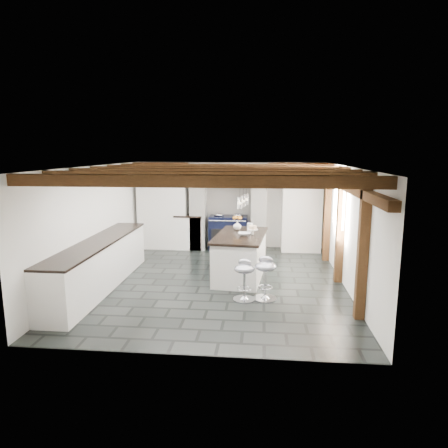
# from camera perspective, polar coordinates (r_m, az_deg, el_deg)

# --- Properties ---
(ground) EXTENTS (6.00, 6.00, 0.00)m
(ground) POSITION_cam_1_polar(r_m,az_deg,el_deg) (8.15, -0.98, -8.12)
(ground) COLOR black
(ground) RESTS_ON ground
(room_shell) EXTENTS (6.00, 6.03, 6.00)m
(room_shell) POSITION_cam_1_polar(r_m,az_deg,el_deg) (9.34, -3.74, 0.99)
(room_shell) COLOR white
(room_shell) RESTS_ON ground
(range_cooker) EXTENTS (1.00, 0.63, 0.99)m
(range_cooker) POSITION_cam_1_polar(r_m,az_deg,el_deg) (10.61, 0.63, -1.14)
(range_cooker) COLOR black
(range_cooker) RESTS_ON ground
(kitchen_island) EXTENTS (1.13, 1.92, 1.21)m
(kitchen_island) POSITION_cam_1_polar(r_m,az_deg,el_deg) (8.27, 2.35, -4.49)
(kitchen_island) COLOR white
(kitchen_island) RESTS_ON ground
(bar_stool_near) EXTENTS (0.48, 0.48, 0.77)m
(bar_stool_near) POSITION_cam_1_polar(r_m,az_deg,el_deg) (7.08, 5.96, -7.01)
(bar_stool_near) COLOR silver
(bar_stool_near) RESTS_ON ground
(bar_stool_far) EXTENTS (0.45, 0.45, 0.73)m
(bar_stool_far) POSITION_cam_1_polar(r_m,az_deg,el_deg) (7.03, 2.95, -7.33)
(bar_stool_far) COLOR silver
(bar_stool_far) RESTS_ON ground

